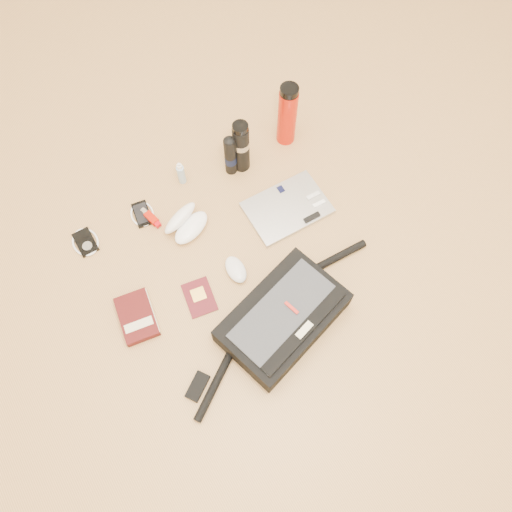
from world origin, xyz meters
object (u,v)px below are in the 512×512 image
(laptop, at_px, (288,208))
(thermos_black, at_px, (241,147))
(thermos_red, at_px, (287,115))
(messenger_bag, at_px, (283,318))
(book, at_px, (137,317))

(laptop, bearing_deg, thermos_black, 101.44)
(laptop, xyz_separation_m, thermos_red, (0.18, 0.29, 0.13))
(messenger_bag, distance_m, thermos_red, 0.80)
(messenger_bag, xyz_separation_m, book, (-0.42, 0.29, -0.04))
(book, relative_size, thermos_red, 0.68)
(thermos_black, height_order, thermos_red, thermos_red)
(book, distance_m, thermos_red, 0.96)
(thermos_black, bearing_deg, book, -151.42)
(book, height_order, thermos_red, thermos_red)
(messenger_bag, height_order, laptop, messenger_bag)
(laptop, distance_m, book, 0.69)
(book, xyz_separation_m, thermos_red, (0.87, 0.37, 0.13))
(messenger_bag, distance_m, thermos_black, 0.68)
(laptop, height_order, thermos_red, thermos_red)
(messenger_bag, relative_size, thermos_red, 2.93)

